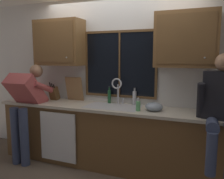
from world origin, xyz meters
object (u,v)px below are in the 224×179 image
(soap_dispenser, at_px, (138,106))
(bottle_green_glass, at_px, (134,98))
(bottle_tall_clear, at_px, (109,96))
(mixing_bowl, at_px, (154,107))
(person_sitting_on_counter, at_px, (222,105))
(person_standing, at_px, (26,102))
(knife_block, at_px, (54,93))
(cutting_board, at_px, (74,89))

(soap_dispenser, bearing_deg, bottle_green_glass, 113.60)
(bottle_tall_clear, bearing_deg, mixing_bowl, -18.39)
(person_sitting_on_counter, bearing_deg, person_standing, -179.57)
(person_sitting_on_counter, height_order, knife_block, person_sitting_on_counter)
(soap_dispenser, distance_m, bottle_tall_clear, 0.66)
(bottle_tall_clear, bearing_deg, cutting_board, -179.17)
(soap_dispenser, distance_m, bottle_green_glass, 0.40)
(person_standing, bearing_deg, bottle_green_glass, 18.12)
(bottle_green_glass, bearing_deg, person_sitting_on_counter, -23.29)
(knife_block, relative_size, mixing_bowl, 1.36)
(knife_block, bearing_deg, person_sitting_on_counter, -8.91)
(person_sitting_on_counter, distance_m, mixing_bowl, 0.85)
(person_standing, distance_m, bottle_green_glass, 1.68)
(person_sitting_on_counter, bearing_deg, knife_block, 171.09)
(bottle_green_glass, bearing_deg, knife_block, -175.66)
(person_standing, height_order, soap_dispenser, person_standing)
(bottle_green_glass, relative_size, bottle_tall_clear, 1.02)
(person_standing, bearing_deg, mixing_bowl, 7.52)
(cutting_board, bearing_deg, person_sitting_on_counter, -12.35)
(soap_dispenser, height_order, bottle_tall_clear, bottle_tall_clear)
(knife_block, xyz_separation_m, mixing_bowl, (1.72, -0.16, -0.06))
(person_standing, xyz_separation_m, knife_block, (0.23, 0.42, 0.08))
(mixing_bowl, bearing_deg, cutting_board, 170.00)
(knife_block, distance_m, mixing_bowl, 1.73)
(person_sitting_on_counter, distance_m, bottle_tall_clear, 1.64)
(cutting_board, bearing_deg, soap_dispenser, -16.06)
(knife_block, height_order, bottle_green_glass, knife_block)
(bottle_green_glass, xyz_separation_m, bottle_tall_clear, (-0.40, -0.01, -0.00))
(knife_block, bearing_deg, soap_dispenser, -9.60)
(bottle_tall_clear, bearing_deg, bottle_green_glass, 1.84)
(person_sitting_on_counter, relative_size, mixing_bowl, 5.35)
(person_sitting_on_counter, bearing_deg, mixing_bowl, 163.76)
(cutting_board, height_order, mixing_bowl, cutting_board)
(mixing_bowl, bearing_deg, person_standing, -172.48)
(knife_block, height_order, cutting_board, cutting_board)
(knife_block, bearing_deg, person_standing, -118.35)
(person_standing, height_order, bottle_green_glass, person_standing)
(person_standing, bearing_deg, person_sitting_on_counter, 0.43)
(mixing_bowl, bearing_deg, bottle_tall_clear, 161.61)
(person_sitting_on_counter, relative_size, soap_dispenser, 6.80)
(knife_block, relative_size, cutting_board, 0.81)
(knife_block, distance_m, cutting_board, 0.36)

